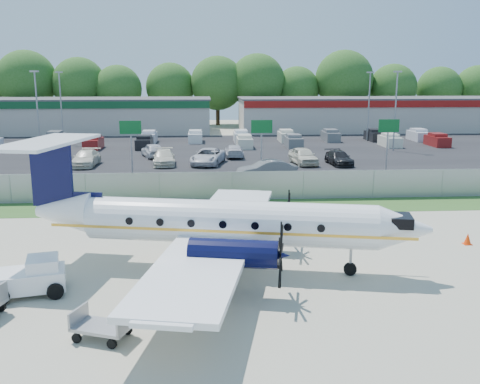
{
  "coord_description": "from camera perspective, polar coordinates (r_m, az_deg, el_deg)",
  "views": [
    {
      "loc": [
        -1.93,
        -22.23,
        8.4
      ],
      "look_at": [
        0.0,
        6.0,
        2.3
      ],
      "focal_mm": 40.0,
      "sensor_mm": 36.0,
      "label": 1
    }
  ],
  "objects": [
    {
      "name": "ground",
      "position": [
        23.85,
        1.0,
        -8.47
      ],
      "size": [
        170.0,
        170.0,
        0.0
      ],
      "primitive_type": "plane",
      "color": "#B2AD96",
      "rests_on": "ground"
    },
    {
      "name": "grass_verge",
      "position": [
        35.3,
        -0.67,
        -1.59
      ],
      "size": [
        170.0,
        4.0,
        0.02
      ],
      "primitive_type": "cube",
      "color": "#2D561E",
      "rests_on": "ground"
    },
    {
      "name": "access_road",
      "position": [
        42.12,
        -1.21,
        0.68
      ],
      "size": [
        170.0,
        8.0,
        0.02
      ],
      "primitive_type": "cube",
      "color": "black",
      "rests_on": "ground"
    },
    {
      "name": "parking_lot",
      "position": [
        62.83,
        -2.13,
        4.49
      ],
      "size": [
        170.0,
        32.0,
        0.02
      ],
      "primitive_type": "cube",
      "color": "black",
      "rests_on": "ground"
    },
    {
      "name": "perimeter_fence",
      "position": [
        37.03,
        -0.85,
        0.64
      ],
      "size": [
        120.0,
        0.06,
        1.99
      ],
      "color": "gray",
      "rests_on": "ground"
    },
    {
      "name": "building_west",
      "position": [
        87.25,
        -18.74,
        7.74
      ],
      "size": [
        46.4,
        12.4,
        5.24
      ],
      "color": "#BBB4A9",
      "rests_on": "ground"
    },
    {
      "name": "building_east",
      "position": [
        88.91,
        14.55,
        8.06
      ],
      "size": [
        44.4,
        12.4,
        5.24
      ],
      "color": "#BBB4A9",
      "rests_on": "ground"
    },
    {
      "name": "sign_left",
      "position": [
        45.8,
        -11.57,
        5.92
      ],
      "size": [
        1.8,
        0.26,
        5.0
      ],
      "color": "gray",
      "rests_on": "ground"
    },
    {
      "name": "sign_mid",
      "position": [
        45.66,
        2.32,
        6.14
      ],
      "size": [
        1.8,
        0.26,
        5.0
      ],
      "color": "gray",
      "rests_on": "ground"
    },
    {
      "name": "sign_right",
      "position": [
        48.11,
        15.53,
        6.01
      ],
      "size": [
        1.8,
        0.26,
        5.0
      ],
      "color": "gray",
      "rests_on": "ground"
    },
    {
      "name": "light_pole_nw",
      "position": [
        62.96,
        -20.83,
        8.5
      ],
      "size": [
        0.9,
        0.35,
        9.09
      ],
      "color": "gray",
      "rests_on": "ground"
    },
    {
      "name": "light_pole_ne",
      "position": [
        64.18,
        16.27,
        8.86
      ],
      "size": [
        0.9,
        0.35,
        9.09
      ],
      "color": "gray",
      "rests_on": "ground"
    },
    {
      "name": "light_pole_sw",
      "position": [
        72.59,
        -18.57,
        9.05
      ],
      "size": [
        0.9,
        0.35,
        9.09
      ],
      "color": "gray",
      "rests_on": "ground"
    },
    {
      "name": "light_pole_se",
      "position": [
        73.65,
        13.6,
        9.37
      ],
      "size": [
        0.9,
        0.35,
        9.09
      ],
      "color": "gray",
      "rests_on": "ground"
    },
    {
      "name": "tree_line",
      "position": [
        96.62,
        -2.78,
        7.17
      ],
      "size": [
        112.0,
        6.0,
        14.0
      ],
      "primitive_type": null,
      "color": "#265418",
      "rests_on": "ground"
    },
    {
      "name": "aircraft",
      "position": [
        23.49,
        -2.06,
        -3.21
      ],
      "size": [
        18.45,
        18.08,
        5.63
      ],
      "color": "white",
      "rests_on": "ground"
    },
    {
      "name": "pushback_tug",
      "position": [
        22.82,
        -21.26,
        -8.43
      ],
      "size": [
        3.0,
        2.47,
        1.45
      ],
      "color": "white",
      "rests_on": "ground"
    },
    {
      "name": "baggage_cart_far",
      "position": [
        18.54,
        -14.51,
        -13.66
      ],
      "size": [
        2.11,
        1.69,
        0.96
      ],
      "color": "gray",
      "rests_on": "ground"
    },
    {
      "name": "cone_nose",
      "position": [
        29.84,
        23.11,
        -4.65
      ],
      "size": [
        0.41,
        0.41,
        0.58
      ],
      "color": "#FF3B08",
      "rests_on": "ground"
    },
    {
      "name": "cone_starboard_wing",
      "position": [
        33.13,
        -10.17,
        -2.21
      ],
      "size": [
        0.42,
        0.42,
        0.6
      ],
      "color": "#FF3B08",
      "rests_on": "ground"
    },
    {
      "name": "road_car_west",
      "position": [
        41.64,
        -18.24,
        -0.09
      ],
      "size": [
        4.52,
        2.87,
        1.43
      ],
      "primitive_type": "imported",
      "rotation": [
        0.0,
        0.0,
        1.87
      ],
      "color": "silver",
      "rests_on": "ground"
    },
    {
      "name": "road_car_mid",
      "position": [
        44.6,
        2.86,
        1.29
      ],
      "size": [
        5.24,
        2.58,
        1.65
      ],
      "primitive_type": "imported",
      "rotation": [
        0.0,
        0.0,
        -1.4
      ],
      "color": "#595B5E",
      "rests_on": "ground"
    },
    {
      "name": "parked_car_a",
      "position": [
        53.56,
        -16.07,
        2.67
      ],
      "size": [
        2.23,
        5.28,
        1.52
      ],
      "primitive_type": "imported",
      "rotation": [
        0.0,
        0.0,
        -0.02
      ],
      "color": "beige",
      "rests_on": "ground"
    },
    {
      "name": "parked_car_b",
      "position": [
        52.61,
        -8.08,
        2.86
      ],
      "size": [
        2.4,
        5.22,
        1.48
      ],
      "primitive_type": "imported",
      "rotation": [
        0.0,
        0.0,
        0.06
      ],
      "color": "beige",
      "rests_on": "ground"
    },
    {
      "name": "parked_car_c",
      "position": [
        52.58,
        -3.43,
        2.95
      ],
      "size": [
        3.87,
        6.1,
        1.57
      ],
      "primitive_type": "imported",
      "rotation": [
        0.0,
        0.0,
        -0.24
      ],
      "color": "silver",
      "rests_on": "ground"
    },
    {
      "name": "parked_car_d",
      "position": [
        52.9,
        6.74,
        2.95
      ],
      "size": [
        2.59,
        5.09,
        1.66
      ],
      "primitive_type": "imported",
      "rotation": [
        0.0,
        0.0,
        0.13
      ],
      "color": "beige",
      "rests_on": "ground"
    },
    {
      "name": "parked_car_e",
      "position": [
        53.1,
        10.48,
        2.86
      ],
      "size": [
        2.2,
        4.79,
        1.36
      ],
      "primitive_type": "imported",
      "rotation": [
        0.0,
        0.0,
        0.07
      ],
      "color": "black",
      "rests_on": "ground"
    },
    {
      "name": "parked_car_f",
      "position": [
        57.79,
        -9.26,
        3.65
      ],
      "size": [
        3.18,
        4.88,
        1.54
      ],
      "primitive_type": "imported",
      "rotation": [
        0.0,
        0.0,
        3.47
      ],
      "color": "silver",
      "rests_on": "ground"
    },
    {
      "name": "parked_car_g",
      "position": [
        57.29,
        -0.63,
        3.74
      ],
      "size": [
        1.97,
        4.66,
        1.34
      ],
      "primitive_type": "imported",
      "rotation": [
        0.0,
        0.0,
        3.12
      ],
      "color": "silver",
      "rests_on": "ground"
    },
    {
      "name": "far_parking_rows",
      "position": [
        67.78,
        -2.26,
        5.04
      ],
      "size": [
        56.0,
        10.0,
        1.6
      ],
      "primitive_type": null,
      "color": "gray",
      "rests_on": "ground"
    }
  ]
}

